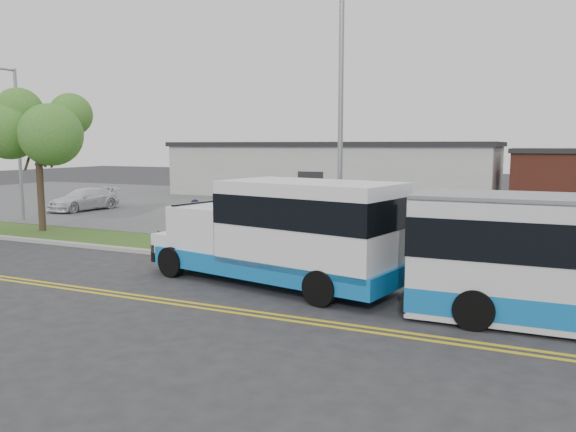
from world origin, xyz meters
The scene contains 17 objects.
ground centered at (0.00, 0.00, 0.00)m, with size 140.00×140.00×0.00m, color #28282B.
lane_line_north centered at (0.00, -3.85, 0.01)m, with size 70.00×0.12×0.01m, color gold.
lane_line_south centered at (0.00, -4.15, 0.01)m, with size 70.00×0.12×0.01m, color gold.
curb centered at (0.00, 1.10, 0.07)m, with size 80.00×0.30×0.15m, color #9E9B93.
verge centered at (0.00, 2.90, 0.05)m, with size 80.00×3.30×0.10m, color #324A18.
parking_lot centered at (0.00, 17.00, 0.05)m, with size 80.00×25.00×0.10m, color #4C4C4F.
commercial_building centered at (-6.00, 27.00, 2.18)m, with size 25.40×10.40×4.35m.
brick_wing centered at (10.50, 26.00, 1.96)m, with size 6.30×7.30×3.90m.
tree_west centered at (-12.00, 3.20, 5.12)m, with size 4.40×4.40×6.91m.
streetlight_near centered at (3.00, 2.73, 5.23)m, with size 0.35×1.53×9.50m.
streetlight_far centered at (-16.00, 5.42, 4.48)m, with size 0.35×1.53×8.00m.
shuttle_bus centered at (2.77, -1.13, 1.67)m, with size 8.45×4.10×3.12m.
pedestrian centered at (-2.48, 1.90, 1.10)m, with size 0.73×0.48×1.99m, color black.
parked_car_a centered at (-1.58, 12.28, 0.76)m, with size 1.41×4.03×1.33m, color silver.
parked_car_b centered at (-16.42, 10.35, 0.78)m, with size 1.90×4.67×1.36m, color white.
grocery_bag_left centered at (-2.78, 1.65, 0.26)m, with size 0.32×0.32×0.32m, color white.
grocery_bag_right centered at (-2.18, 2.15, 0.26)m, with size 0.32×0.32×0.32m, color white.
Camera 1 is at (9.54, -15.86, 4.15)m, focal length 35.00 mm.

